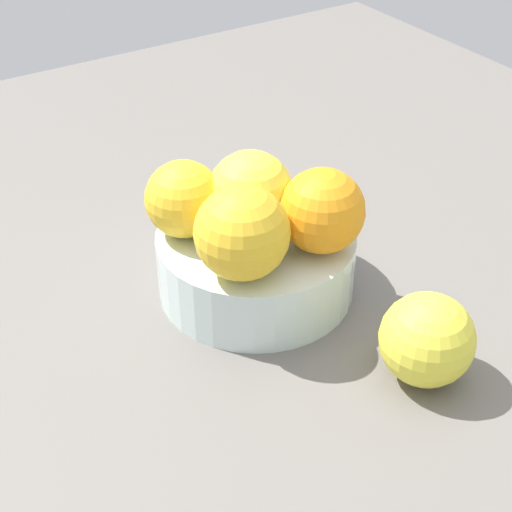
{
  "coord_description": "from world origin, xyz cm",
  "views": [
    {
      "loc": [
        -27.73,
        -43.46,
        41.07
      ],
      "look_at": [
        0.0,
        0.0,
        3.35
      ],
      "focal_mm": 53.95,
      "sensor_mm": 36.0,
      "label": 1
    }
  ],
  "objects_px": {
    "orange_in_bowl_3": "(322,211)",
    "orange_loose_0": "(427,339)",
    "orange_in_bowl_2": "(242,233)",
    "fruit_bowl": "(256,263)",
    "orange_in_bowl_1": "(184,199)",
    "orange_in_bowl_0": "(252,193)"
  },
  "relations": [
    {
      "from": "orange_in_bowl_3",
      "to": "orange_loose_0",
      "type": "xyz_separation_m",
      "value": [
        0.01,
        -0.11,
        -0.05
      ]
    },
    {
      "from": "orange_in_bowl_2",
      "to": "fruit_bowl",
      "type": "bearing_deg",
      "value": 45.99
    },
    {
      "from": "orange_in_bowl_3",
      "to": "orange_in_bowl_1",
      "type": "bearing_deg",
      "value": 136.54
    },
    {
      "from": "orange_in_bowl_2",
      "to": "orange_loose_0",
      "type": "height_order",
      "value": "orange_in_bowl_2"
    },
    {
      "from": "orange_in_bowl_0",
      "to": "orange_in_bowl_3",
      "type": "bearing_deg",
      "value": -57.86
    },
    {
      "from": "orange_in_bowl_0",
      "to": "orange_loose_0",
      "type": "height_order",
      "value": "orange_in_bowl_0"
    },
    {
      "from": "fruit_bowl",
      "to": "orange_in_bowl_3",
      "type": "bearing_deg",
      "value": -51.76
    },
    {
      "from": "orange_loose_0",
      "to": "fruit_bowl",
      "type": "bearing_deg",
      "value": 107.29
    },
    {
      "from": "orange_in_bowl_0",
      "to": "orange_in_bowl_3",
      "type": "xyz_separation_m",
      "value": [
        0.03,
        -0.05,
        -0.0
      ]
    },
    {
      "from": "orange_in_bowl_1",
      "to": "orange_in_bowl_2",
      "type": "bearing_deg",
      "value": -81.56
    },
    {
      "from": "fruit_bowl",
      "to": "orange_in_bowl_1",
      "type": "height_order",
      "value": "orange_in_bowl_1"
    },
    {
      "from": "orange_in_bowl_3",
      "to": "orange_in_bowl_0",
      "type": "bearing_deg",
      "value": 122.14
    },
    {
      "from": "orange_in_bowl_2",
      "to": "orange_in_bowl_3",
      "type": "relative_size",
      "value": 1.07
    },
    {
      "from": "orange_in_bowl_0",
      "to": "orange_in_bowl_1",
      "type": "xyz_separation_m",
      "value": [
        -0.05,
        0.03,
        -0.0
      ]
    },
    {
      "from": "orange_in_bowl_0",
      "to": "orange_in_bowl_1",
      "type": "height_order",
      "value": "orange_in_bowl_0"
    },
    {
      "from": "fruit_bowl",
      "to": "orange_loose_0",
      "type": "xyz_separation_m",
      "value": [
        0.05,
        -0.15,
        0.01
      ]
    },
    {
      "from": "fruit_bowl",
      "to": "orange_in_bowl_0",
      "type": "xyz_separation_m",
      "value": [
        0.0,
        0.01,
        0.06
      ]
    },
    {
      "from": "orange_in_bowl_3",
      "to": "fruit_bowl",
      "type": "bearing_deg",
      "value": 128.24
    },
    {
      "from": "fruit_bowl",
      "to": "orange_in_bowl_0",
      "type": "relative_size",
      "value": 2.38
    },
    {
      "from": "fruit_bowl",
      "to": "orange_in_bowl_0",
      "type": "height_order",
      "value": "orange_in_bowl_0"
    },
    {
      "from": "orange_in_bowl_1",
      "to": "orange_in_bowl_2",
      "type": "xyz_separation_m",
      "value": [
        0.01,
        -0.07,
        0.0
      ]
    },
    {
      "from": "orange_in_bowl_0",
      "to": "orange_loose_0",
      "type": "distance_m",
      "value": 0.18
    }
  ]
}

